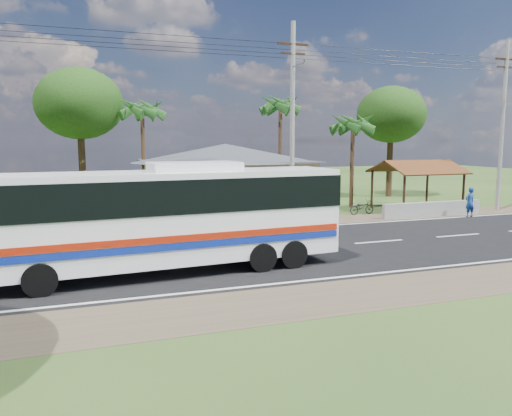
{
  "coord_description": "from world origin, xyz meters",
  "views": [
    {
      "loc": [
        -8.32,
        -19.17,
        4.6
      ],
      "look_at": [
        -1.11,
        1.0,
        1.7
      ],
      "focal_mm": 35.0,
      "sensor_mm": 36.0,
      "label": 1
    }
  ],
  "objects_px": {
    "waiting_shed": "(417,169)",
    "motorcycle": "(362,207)",
    "person": "(470,202)",
    "coach_bus": "(167,210)"
  },
  "relations": [
    {
      "from": "waiting_shed",
      "to": "motorcycle",
      "type": "distance_m",
      "value": 5.17
    },
    {
      "from": "person",
      "to": "waiting_shed",
      "type": "bearing_deg",
      "value": -80.06
    },
    {
      "from": "motorcycle",
      "to": "coach_bus",
      "type": "bearing_deg",
      "value": 122.44
    },
    {
      "from": "waiting_shed",
      "to": "motorcycle",
      "type": "relative_size",
      "value": 3.01
    },
    {
      "from": "waiting_shed",
      "to": "person",
      "type": "height_order",
      "value": "waiting_shed"
    },
    {
      "from": "coach_bus",
      "to": "motorcycle",
      "type": "distance_m",
      "value": 17.14
    },
    {
      "from": "motorcycle",
      "to": "person",
      "type": "height_order",
      "value": "person"
    },
    {
      "from": "coach_bus",
      "to": "motorcycle",
      "type": "relative_size",
      "value": 7.28
    },
    {
      "from": "waiting_shed",
      "to": "motorcycle",
      "type": "height_order",
      "value": "waiting_shed"
    },
    {
      "from": "motorcycle",
      "to": "person",
      "type": "distance_m",
      "value": 6.41
    }
  ]
}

